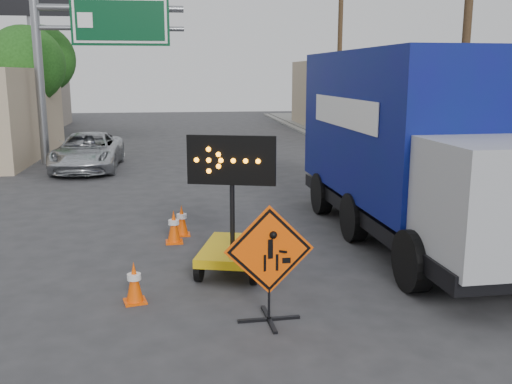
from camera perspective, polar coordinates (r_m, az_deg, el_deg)
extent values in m
plane|color=#2D2D30|center=(8.08, -0.62, -16.24)|extent=(100.00, 100.00, 0.00)
cube|color=gray|center=(23.80, 12.14, 2.53)|extent=(0.40, 60.00, 0.12)
cube|color=gray|center=(24.67, 17.18, 2.63)|extent=(4.00, 60.00, 0.15)
cube|color=tan|center=(39.61, 12.86, 9.38)|extent=(10.00, 14.00, 4.60)
cylinder|color=slate|center=(25.69, -20.80, 10.20)|extent=(0.36, 0.36, 6.80)
cylinder|color=slate|center=(25.34, -14.38, 17.38)|extent=(6.00, 0.28, 0.28)
cylinder|color=slate|center=(25.27, -14.29, 15.58)|extent=(6.00, 0.20, 0.20)
cube|color=#04381B|center=(25.13, -13.41, 16.33)|extent=(4.00, 0.10, 2.00)
cube|color=silver|center=(25.06, -13.43, 16.34)|extent=(3.80, 0.01, 1.80)
cylinder|color=slate|center=(33.94, -21.31, 12.24)|extent=(0.44, 0.44, 9.00)
cylinder|color=#422F1C|center=(19.26, 20.21, 13.22)|extent=(0.26, 0.26, 9.00)
cylinder|color=#422F1C|center=(32.32, 8.34, 12.96)|extent=(0.26, 0.26, 9.00)
cylinder|color=#422F1C|center=(30.01, -21.69, 6.85)|extent=(0.28, 0.28, 3.25)
sphere|color=#1A4513|center=(29.93, -22.07, 11.72)|extent=(3.71, 3.71, 3.71)
cylinder|color=#422F1C|center=(38.00, -20.37, 8.09)|extent=(0.28, 0.28, 3.58)
sphere|color=#1A4513|center=(37.95, -20.68, 12.32)|extent=(4.10, 4.10, 4.10)
cube|color=black|center=(9.14, 1.30, -12.59)|extent=(0.99, 0.11, 0.04)
cube|color=black|center=(9.14, 1.30, -12.59)|extent=(0.11, 0.99, 0.04)
cylinder|color=black|center=(8.99, 1.31, -10.49)|extent=(0.04, 0.04, 0.77)
cube|color=#FB4F05|center=(8.73, 1.34, -5.81)|extent=(1.40, 0.09, 1.40)
cube|color=black|center=(8.73, 1.34, -5.81)|extent=(1.30, 0.06, 1.31)
cube|color=#DFB20C|center=(11.14, -2.35, -5.83)|extent=(1.59, 2.10, 0.17)
cylinder|color=black|center=(10.86, -2.40, -0.42)|extent=(0.09, 0.09, 2.06)
cube|color=black|center=(10.74, -2.43, 3.24)|extent=(1.64, 0.55, 0.93)
imported|color=silver|center=(23.67, -16.48, 3.90)|extent=(2.45, 5.27, 1.46)
cube|color=black|center=(13.48, 15.25, -2.01)|extent=(2.93, 9.01, 0.34)
cube|color=#071559|center=(13.99, 14.26, 6.66)|extent=(2.99, 7.00, 3.35)
cube|color=#9EA0A5|center=(10.15, 23.41, -0.91)|extent=(2.62, 2.08, 2.01)
cube|color=#FB4F05|center=(10.02, -11.99, -10.64)|extent=(0.43, 0.43, 0.03)
cone|color=#FB4F05|center=(9.89, -12.08, -8.72)|extent=(0.28, 0.28, 0.68)
cylinder|color=silver|center=(9.86, -12.10, -8.28)|extent=(0.23, 0.23, 0.10)
cube|color=#FB4F05|center=(13.19, -8.17, -4.96)|extent=(0.40, 0.40, 0.03)
cone|color=#FB4F05|center=(13.08, -8.22, -3.37)|extent=(0.30, 0.30, 0.73)
cylinder|color=silver|center=(13.06, -8.23, -3.01)|extent=(0.25, 0.25, 0.11)
cube|color=#FB4F05|center=(13.76, -7.40, -4.23)|extent=(0.39, 0.39, 0.03)
cone|color=#FB4F05|center=(13.66, -7.44, -2.74)|extent=(0.29, 0.29, 0.71)
cylinder|color=silver|center=(13.64, -7.45, -2.40)|extent=(0.24, 0.24, 0.10)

